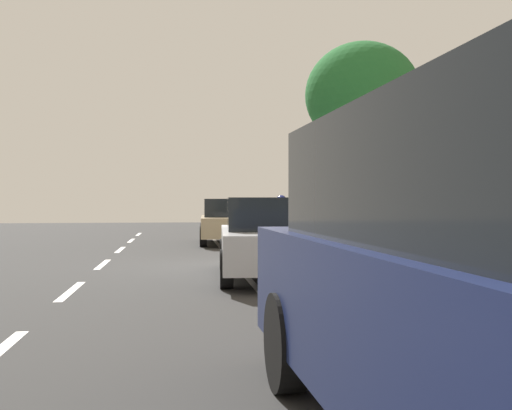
% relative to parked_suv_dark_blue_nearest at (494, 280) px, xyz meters
% --- Properties ---
extents(ground, '(55.12, 55.12, 0.00)m').
position_rel_parked_suv_dark_blue_nearest_xyz_m(ground, '(-0.67, 10.54, -1.03)').
color(ground, '#303030').
extents(sidewalk, '(4.32, 34.45, 0.13)m').
position_rel_parked_suv_dark_blue_nearest_xyz_m(sidewalk, '(3.26, 10.54, -0.96)').
color(sidewalk, '#A8AAA5').
rests_on(sidewalk, ground).
extents(curb_edge, '(0.16, 34.45, 0.13)m').
position_rel_parked_suv_dark_blue_nearest_xyz_m(curb_edge, '(1.02, 10.54, -0.96)').
color(curb_edge, gray).
rests_on(curb_edge, ground).
extents(lane_stripe_centre, '(0.14, 31.60, 0.01)m').
position_rel_parked_suv_dark_blue_nearest_xyz_m(lane_stripe_centre, '(-3.47, 9.12, -1.02)').
color(lane_stripe_centre, white).
rests_on(lane_stripe_centre, ground).
extents(lane_stripe_bike_edge, '(0.12, 34.45, 0.01)m').
position_rel_parked_suv_dark_blue_nearest_xyz_m(lane_stripe_bike_edge, '(-0.45, 10.54, -1.02)').
color(lane_stripe_bike_edge, white).
rests_on(lane_stripe_bike_edge, ground).
extents(building_facade, '(0.50, 34.45, 4.73)m').
position_rel_parked_suv_dark_blue_nearest_xyz_m(building_facade, '(5.67, 10.54, 1.34)').
color(building_facade, '#966C63').
rests_on(building_facade, ground).
extents(parked_suv_dark_blue_nearest, '(2.09, 4.76, 1.99)m').
position_rel_parked_suv_dark_blue_nearest_xyz_m(parked_suv_dark_blue_nearest, '(0.00, 0.00, 0.00)').
color(parked_suv_dark_blue_nearest, navy).
rests_on(parked_suv_dark_blue_nearest, ground).
extents(parked_sedan_silver_second, '(2.05, 4.50, 1.52)m').
position_rel_parked_suv_dark_blue_nearest_xyz_m(parked_sedan_silver_second, '(-0.06, 8.31, -0.27)').
color(parked_sedan_silver_second, '#B7BABF').
rests_on(parked_sedan_silver_second, ground).
extents(parked_sedan_tan_mid, '(1.98, 4.47, 1.52)m').
position_rel_parked_suv_dark_blue_nearest_xyz_m(parked_sedan_tan_mid, '(-0.11, 17.62, -0.27)').
color(parked_sedan_tan_mid, tan).
rests_on(parked_sedan_tan_mid, ground).
extents(bicycle_at_curb, '(1.69, 0.57, 0.75)m').
position_rel_parked_suv_dark_blue_nearest_xyz_m(bicycle_at_curb, '(0.56, 12.14, -0.65)').
color(bicycle_at_curb, black).
rests_on(bicycle_at_curb, ground).
extents(cyclist_with_backpack, '(0.49, 0.60, 1.60)m').
position_rel_parked_suv_dark_blue_nearest_xyz_m(cyclist_with_backpack, '(0.79, 11.69, -0.06)').
color(cyclist_with_backpack, '#C6B284').
rests_on(cyclist_with_backpack, ground).
extents(street_tree_mid_block, '(2.36, 2.36, 4.60)m').
position_rel_parked_suv_dark_blue_nearest_xyz_m(street_tree_mid_block, '(2.03, 9.17, 2.57)').
color(street_tree_mid_block, brown).
rests_on(street_tree_mid_block, sidewalk).
extents(pedestrian_on_phone, '(0.26, 0.62, 1.75)m').
position_rel_parked_suv_dark_blue_nearest_xyz_m(pedestrian_on_phone, '(4.27, 16.61, 0.11)').
color(pedestrian_on_phone, black).
rests_on(pedestrian_on_phone, sidewalk).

